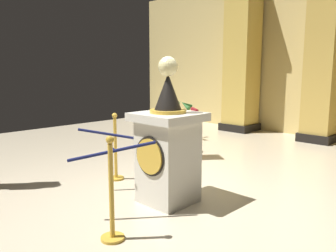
# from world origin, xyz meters

# --- Properties ---
(ground_plane) EXTENTS (12.84, 12.84, 0.00)m
(ground_plane) POSITION_xyz_m (0.00, 0.00, 0.00)
(ground_plane) COLOR beige
(back_wall) EXTENTS (12.84, 0.16, 4.10)m
(back_wall) POSITION_xyz_m (0.00, 5.46, 2.05)
(back_wall) COLOR tan
(back_wall) RESTS_ON ground_plane
(pedestal_clock) EXTENTS (0.76, 0.76, 1.84)m
(pedestal_clock) POSITION_xyz_m (0.11, -0.28, 0.72)
(pedestal_clock) COLOR beige
(pedestal_clock) RESTS_ON ground_plane
(stanchion_near) EXTENTS (0.24, 0.24, 1.04)m
(stanchion_near) POSITION_xyz_m (-1.10, -0.19, 0.36)
(stanchion_near) COLOR gold
(stanchion_near) RESTS_ON ground_plane
(stanchion_far) EXTENTS (0.24, 0.24, 1.06)m
(stanchion_far) POSITION_xyz_m (0.42, -1.38, 0.37)
(stanchion_far) COLOR gold
(stanchion_far) RESTS_ON ground_plane
(velvet_rope) EXTENTS (1.39, 1.38, 0.22)m
(velvet_rope) POSITION_xyz_m (-0.34, -0.78, 0.79)
(velvet_rope) COLOR #141947
(column_left) EXTENTS (0.90, 0.90, 3.94)m
(column_left) POSITION_xyz_m (-2.17, 4.91, 1.95)
(column_left) COLOR black
(column_left) RESTS_ON ground_plane
(column_centre_rear) EXTENTS (0.79, 0.79, 3.94)m
(column_centre_rear) POSITION_xyz_m (0.00, 4.91, 1.95)
(column_centre_rear) COLOR black
(column_centre_rear) RESTS_ON ground_plane
(potted_palm_left) EXTENTS (0.64, 0.63, 0.99)m
(potted_palm_left) POSITION_xyz_m (-2.54, 2.86, 0.31)
(potted_palm_left) COLOR #2D2823
(potted_palm_left) RESTS_ON ground_plane
(cafe_table) EXTENTS (0.55, 0.55, 0.75)m
(cafe_table) POSITION_xyz_m (-1.75, 1.68, 0.48)
(cafe_table) COLOR #332D28
(cafe_table) RESTS_ON ground_plane
(cafe_chair_red) EXTENTS (0.56, 0.56, 0.96)m
(cafe_chair_red) POSITION_xyz_m (-1.15, 1.59, 0.57)
(cafe_chair_red) COLOR black
(cafe_chair_red) RESTS_ON ground_plane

